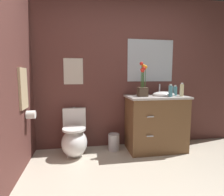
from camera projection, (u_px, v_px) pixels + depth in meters
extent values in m
cube|color=brown|center=(129.00, 73.00, 3.12)|extent=(4.22, 0.05, 2.50)
ellipsoid|color=white|center=(74.00, 143.00, 2.75)|extent=(0.38, 0.48, 0.40)
cube|color=white|center=(75.00, 148.00, 2.81)|extent=(0.22, 0.26, 0.18)
cube|color=white|center=(74.00, 118.00, 2.99)|extent=(0.36, 0.13, 0.32)
cylinder|color=white|center=(74.00, 129.00, 2.71)|extent=(0.34, 0.34, 0.03)
cylinder|color=#B7B7BC|center=(74.00, 108.00, 2.97)|extent=(0.04, 0.04, 0.02)
cube|color=brown|center=(156.00, 124.00, 2.96)|extent=(0.90, 0.52, 0.85)
cube|color=#BCB7B2|center=(156.00, 97.00, 2.91)|extent=(0.94, 0.56, 0.03)
ellipsoid|color=white|center=(164.00, 95.00, 2.93)|extent=(0.36, 0.26, 0.10)
cylinder|color=#B7B7BC|center=(159.00, 89.00, 3.08)|extent=(0.02, 0.02, 0.18)
cube|color=#B7B7BC|center=(151.00, 117.00, 2.64)|extent=(0.10, 0.02, 0.02)
cube|color=#B7B7BC|center=(150.00, 136.00, 2.68)|extent=(0.10, 0.02, 0.02)
cube|color=#4C3D2D|center=(142.00, 92.00, 2.83)|extent=(0.14, 0.14, 0.14)
cylinder|color=#386B2D|center=(145.00, 77.00, 2.80)|extent=(0.01, 0.01, 0.31)
sphere|color=orange|center=(146.00, 67.00, 2.78)|extent=(0.06, 0.06, 0.06)
cylinder|color=#386B2D|center=(143.00, 77.00, 2.82)|extent=(0.01, 0.01, 0.32)
sphere|color=orange|center=(144.00, 66.00, 2.80)|extent=(0.06, 0.06, 0.06)
cylinder|color=#386B2D|center=(142.00, 78.00, 2.82)|extent=(0.01, 0.01, 0.27)
sphere|color=red|center=(142.00, 70.00, 2.81)|extent=(0.06, 0.06, 0.06)
cylinder|color=#386B2D|center=(141.00, 76.00, 2.80)|extent=(0.01, 0.01, 0.36)
sphere|color=red|center=(141.00, 64.00, 2.78)|extent=(0.06, 0.06, 0.06)
cylinder|color=#386B2D|center=(142.00, 79.00, 2.78)|extent=(0.01, 0.01, 0.26)
sphere|color=red|center=(143.00, 71.00, 2.77)|extent=(0.06, 0.06, 0.06)
cylinder|color=#386B2D|center=(144.00, 78.00, 2.79)|extent=(0.01, 0.01, 0.29)
sphere|color=red|center=(144.00, 68.00, 2.77)|extent=(0.06, 0.06, 0.06)
cylinder|color=teal|center=(175.00, 91.00, 2.97)|extent=(0.06, 0.06, 0.15)
cylinder|color=silver|center=(175.00, 86.00, 2.96)|extent=(0.03, 0.03, 0.02)
cylinder|color=teal|center=(171.00, 91.00, 2.79)|extent=(0.06, 0.06, 0.17)
cylinder|color=silver|center=(171.00, 85.00, 2.78)|extent=(0.03, 0.03, 0.02)
cylinder|color=beige|center=(182.00, 90.00, 2.86)|extent=(0.06, 0.06, 0.19)
cylinder|color=silver|center=(182.00, 83.00, 2.85)|extent=(0.03, 0.03, 0.02)
cylinder|color=#B7B7BC|center=(114.00, 142.00, 2.96)|extent=(0.18, 0.18, 0.26)
torus|color=#B7B7BC|center=(114.00, 134.00, 2.94)|extent=(0.18, 0.18, 0.01)
cube|color=beige|center=(73.00, 71.00, 2.93)|extent=(0.30, 0.01, 0.41)
cube|color=#B2BCC6|center=(150.00, 61.00, 3.13)|extent=(0.80, 0.01, 0.70)
cube|color=tan|center=(23.00, 89.00, 2.32)|extent=(0.03, 0.28, 0.52)
cylinder|color=white|center=(31.00, 115.00, 2.45)|extent=(0.11, 0.11, 0.11)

